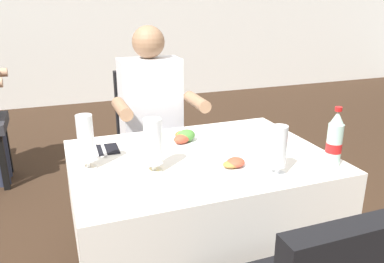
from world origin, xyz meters
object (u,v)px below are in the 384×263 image
(napkin_cutlery_set, at_px, (99,150))
(cola_bottle_primary, at_px, (335,141))
(beer_glass_middle, at_px, (279,150))
(beer_glass_right, at_px, (153,145))
(seated_diner_far, at_px, (153,119))
(plate_far_diner, at_px, (181,139))
(plate_near_camera, at_px, (231,167))
(beer_glass_left, at_px, (86,141))
(chair_far_diner_seat, at_px, (154,137))
(main_dining_table, at_px, (200,191))

(napkin_cutlery_set, bearing_deg, cola_bottle_primary, -29.64)
(beer_glass_middle, distance_m, beer_glass_right, 0.49)
(seated_diner_far, distance_m, plate_far_diner, 0.52)
(plate_near_camera, height_order, beer_glass_left, beer_glass_left)
(chair_far_diner_seat, xyz_separation_m, plate_far_diner, (-0.03, -0.62, 0.21))
(seated_diner_far, height_order, napkin_cutlery_set, seated_diner_far)
(plate_far_diner, bearing_deg, main_dining_table, -80.76)
(cola_bottle_primary, bearing_deg, beer_glass_right, 163.95)
(plate_far_diner, height_order, napkin_cutlery_set, plate_far_diner)
(cola_bottle_primary, bearing_deg, beer_glass_middle, 178.87)
(napkin_cutlery_set, bearing_deg, seated_diner_far, 51.70)
(beer_glass_left, bearing_deg, chair_far_diner_seat, 58.10)
(main_dining_table, distance_m, napkin_cutlery_set, 0.49)
(chair_far_diner_seat, xyz_separation_m, napkin_cutlery_set, (-0.41, -0.59, 0.19))
(plate_far_diner, relative_size, beer_glass_left, 1.12)
(chair_far_diner_seat, relative_size, napkin_cutlery_set, 5.07)
(beer_glass_middle, bearing_deg, chair_far_diner_seat, 101.09)
(seated_diner_far, distance_m, beer_glass_middle, 1.02)
(chair_far_diner_seat, relative_size, beer_glass_middle, 4.78)
(plate_far_diner, xyz_separation_m, beer_glass_middle, (0.24, -0.47, 0.08))
(napkin_cutlery_set, bearing_deg, beer_glass_left, -111.00)
(main_dining_table, height_order, napkin_cutlery_set, napkin_cutlery_set)
(beer_glass_middle, xyz_separation_m, beer_glass_right, (-0.45, 0.20, 0.01))
(cola_bottle_primary, bearing_deg, plate_near_camera, 165.03)
(plate_near_camera, xyz_separation_m, plate_far_diner, (-0.09, 0.36, 0.01))
(plate_near_camera, bearing_deg, cola_bottle_primary, -14.97)
(beer_glass_left, distance_m, beer_glass_right, 0.27)
(main_dining_table, bearing_deg, beer_glass_middle, -53.62)
(seated_diner_far, xyz_separation_m, cola_bottle_primary, (0.50, -0.99, 0.14))
(chair_far_diner_seat, xyz_separation_m, beer_glass_right, (-0.23, -0.89, 0.30))
(napkin_cutlery_set, bearing_deg, main_dining_table, -26.85)
(plate_near_camera, bearing_deg, main_dining_table, 108.70)
(main_dining_table, xyz_separation_m, beer_glass_right, (-0.23, -0.09, 0.29))
(main_dining_table, bearing_deg, cola_bottle_primary, -31.94)
(beer_glass_right, distance_m, cola_bottle_primary, 0.74)
(main_dining_table, distance_m, beer_glass_right, 0.38)
(beer_glass_right, bearing_deg, napkin_cutlery_set, 120.49)
(plate_near_camera, relative_size, cola_bottle_primary, 0.90)
(main_dining_table, distance_m, seated_diner_far, 0.71)
(cola_bottle_primary, distance_m, napkin_cutlery_set, 1.02)
(beer_glass_left, xyz_separation_m, beer_glass_right, (0.24, -0.12, -0.01))
(beer_glass_left, bearing_deg, main_dining_table, -3.62)
(seated_diner_far, relative_size, plate_far_diner, 4.96)
(plate_far_diner, bearing_deg, chair_far_diner_seat, 87.33)
(seated_diner_far, height_order, cola_bottle_primary, seated_diner_far)
(main_dining_table, relative_size, napkin_cutlery_set, 5.85)
(main_dining_table, bearing_deg, plate_far_diner, 99.24)
(beer_glass_right, xyz_separation_m, napkin_cutlery_set, (-0.18, 0.30, -0.11))
(plate_far_diner, bearing_deg, beer_glass_right, -127.36)
(beer_glass_left, relative_size, beer_glass_right, 1.03)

